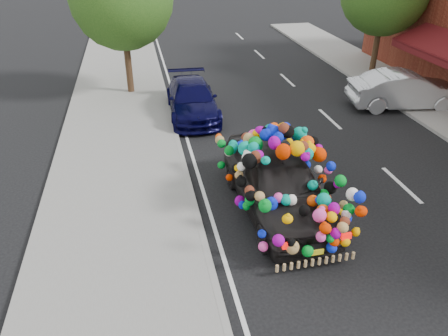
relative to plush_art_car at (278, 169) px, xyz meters
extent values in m
plane|color=black|center=(0.28, 0.43, -1.17)|extent=(100.00, 100.00, 0.00)
cube|color=gray|center=(-4.02, 0.43, -1.11)|extent=(4.00, 60.00, 0.12)
cube|color=gray|center=(-2.07, 0.43, -1.11)|extent=(0.15, 60.00, 0.13)
cube|color=#4E0E11|center=(8.98, 6.43, 1.18)|extent=(1.62, 5.20, 0.75)
cube|color=#4E0E11|center=(8.23, 6.43, 0.78)|extent=(0.06, 5.20, 0.35)
cylinder|color=#332114|center=(-3.52, 9.93, 0.19)|extent=(0.28, 0.28, 2.73)
cylinder|color=#332114|center=(8.28, 10.43, 0.15)|extent=(0.28, 0.28, 2.64)
imported|color=black|center=(0.00, 0.00, -0.36)|extent=(2.10, 4.84, 1.63)
cube|color=red|center=(-0.56, -2.43, -0.39)|extent=(0.22, 0.07, 0.14)
cube|color=red|center=(0.74, -2.38, -0.39)|extent=(0.22, 0.07, 0.14)
cube|color=yellow|center=(0.09, -2.41, -0.69)|extent=(0.34, 0.05, 0.12)
imported|color=black|center=(-1.22, 6.91, -0.53)|extent=(1.92, 4.49, 1.29)
imported|color=#B9BCC2|center=(7.28, 5.99, -0.44)|extent=(4.66, 2.22, 1.47)
camera|label=1|loc=(-3.22, -9.00, 5.24)|focal=35.00mm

